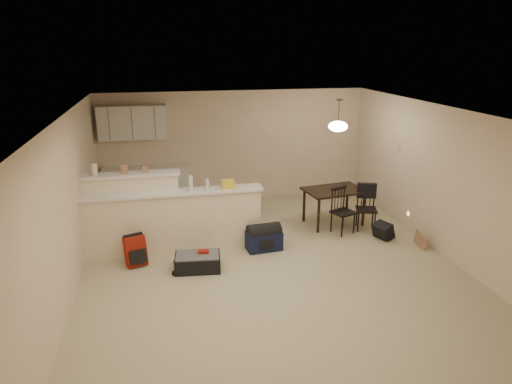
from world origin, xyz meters
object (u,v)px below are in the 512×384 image
object	(u,v)px
red_backpack	(135,251)
suitcase	(198,262)
dining_chair_near	(343,211)
navy_duffel	(264,241)
dining_table	(334,193)
pendant_lamp	(338,126)
black_daypack	(383,231)
dining_chair_far	(366,208)

from	to	relation	value
red_backpack	suitcase	bearing A→B (deg)	-39.00
suitcase	red_backpack	distance (m)	1.06
dining_chair_near	navy_duffel	world-z (taller)	dining_chair_near
navy_duffel	dining_table	bearing A→B (deg)	23.04
red_backpack	dining_table	bearing A→B (deg)	-2.95
pendant_lamp	black_daypack	size ratio (longest dim) A/B	1.85
dining_chair_near	navy_duffel	distance (m)	1.73
red_backpack	black_daypack	bearing A→B (deg)	-16.48
suitcase	navy_duffel	bearing A→B (deg)	28.38
suitcase	black_daypack	bearing A→B (deg)	14.06
dining_table	navy_duffel	size ratio (longest dim) A/B	2.07
dining_chair_near	black_daypack	distance (m)	0.82
dining_table	red_backpack	distance (m)	3.99
dining_chair_far	black_daypack	distance (m)	0.58
dining_table	suitcase	xyz separation A→B (m)	(-2.86, -1.41, -0.52)
dining_table	dining_chair_near	world-z (taller)	dining_chair_near
pendant_lamp	navy_duffel	distance (m)	2.62
dining_chair_far	black_daypack	xyz separation A→B (m)	(0.13, -0.48, -0.29)
dining_table	red_backpack	size ratio (longest dim) A/B	2.56
pendant_lamp	dining_table	bearing A→B (deg)	0.00
pendant_lamp	dining_chair_far	size ratio (longest dim) A/B	0.70
dining_chair_far	black_daypack	bearing A→B (deg)	-56.48
dining_table	dining_chair_near	bearing A→B (deg)	-98.03
dining_chair_near	black_daypack	size ratio (longest dim) A/B	2.65
suitcase	red_backpack	bearing A→B (deg)	165.01
suitcase	black_daypack	xyz separation A→B (m)	(3.49, 0.50, 0.03)
dining_chair_far	red_backpack	xyz separation A→B (m)	(-4.34, -0.61, -0.19)
dining_table	pendant_lamp	bearing A→B (deg)	0.00
navy_duffel	suitcase	bearing A→B (deg)	-163.45
navy_duffel	pendant_lamp	bearing A→B (deg)	23.04
dining_chair_far	suitcase	bearing A→B (deg)	-145.65
pendant_lamp	red_backpack	distance (m)	4.34
dining_table	pendant_lamp	size ratio (longest dim) A/B	2.04
navy_duffel	black_daypack	bearing A→B (deg)	-5.95
dining_table	dining_chair_near	size ratio (longest dim) A/B	1.43
dining_chair_near	black_daypack	bearing A→B (deg)	-55.60
black_daypack	dining_table	bearing A→B (deg)	13.73
dining_chair_far	red_backpack	distance (m)	4.39
dining_chair_far	pendant_lamp	bearing A→B (deg)	157.55
dining_table	navy_duffel	world-z (taller)	dining_table
red_backpack	dining_chair_far	bearing A→B (deg)	-10.13
dining_table	dining_chair_far	distance (m)	0.69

